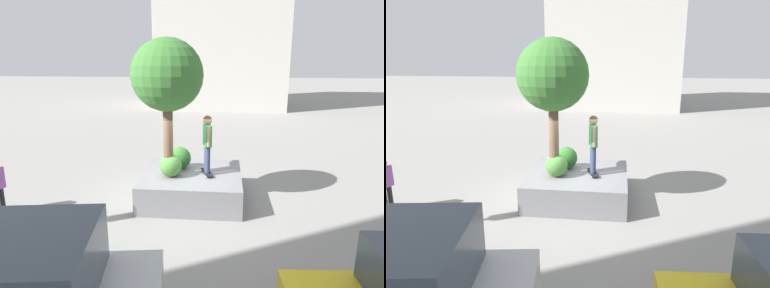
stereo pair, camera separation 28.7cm
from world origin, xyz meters
TOP-DOWN VIEW (x-y plane):
  - ground_plane at (0.00, 0.00)m, footprint 120.00×120.00m
  - planter_ledge at (-0.32, -0.31)m, footprint 2.93×2.86m
  - plaza_tree at (0.32, 0.07)m, footprint 2.00×2.00m
  - boxwood_shrub at (0.27, 0.04)m, footprint 0.66×0.66m
  - hedge_clump at (0.09, -0.68)m, footprint 0.69×0.69m
  - skateboard at (-0.78, -0.22)m, footprint 0.43×0.83m
  - skateboarder at (-0.78, -0.22)m, footprint 0.29×0.56m
  - plaza_lowrise_south at (-0.92, -20.26)m, footprint 10.27×6.81m

SIDE VIEW (x-z plane):
  - ground_plane at x=0.00m, z-range 0.00..0.00m
  - planter_ledge at x=-0.32m, z-range 0.00..0.82m
  - skateboard at x=-0.78m, z-range 0.84..0.91m
  - boxwood_shrub at x=0.27m, z-range 0.82..1.48m
  - hedge_clump at x=0.09m, z-range 0.82..1.51m
  - skateboarder at x=-0.78m, z-range 1.02..2.72m
  - plaza_tree at x=0.32m, z-range 1.74..5.66m
  - plaza_lowrise_south at x=-0.92m, z-range 0.00..16.09m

